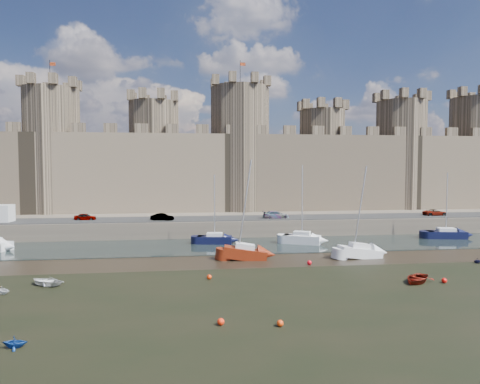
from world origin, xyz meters
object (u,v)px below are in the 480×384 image
at_px(sailboat_3, 446,234).
at_px(sailboat_4, 245,252).
at_px(car_0, 85,217).
at_px(car_2, 276,215).
at_px(sailboat_5, 360,251).
at_px(dinghy_1, 15,342).
at_px(car_1, 162,217).
at_px(car_3, 435,213).
at_px(sailboat_2, 302,238).
at_px(sailboat_1, 215,239).

height_order(sailboat_3, sailboat_4, sailboat_4).
height_order(car_0, car_2, car_2).
height_order(car_0, sailboat_4, sailboat_4).
xyz_separation_m(car_2, sailboat_5, (6.01, -18.32, -2.33)).
bearing_deg(dinghy_1, car_1, -15.83).
bearing_deg(car_3, sailboat_4, 118.35).
bearing_deg(sailboat_5, car_3, 36.68).
bearing_deg(sailboat_3, car_0, -178.40).
height_order(car_3, sailboat_2, sailboat_2).
distance_m(car_0, sailboat_2, 32.55).
height_order(car_0, car_3, car_0).
xyz_separation_m(car_1, car_2, (17.53, 0.65, 0.04)).
height_order(car_2, dinghy_1, car_2).
xyz_separation_m(car_3, dinghy_1, (-50.73, -40.03, -2.68)).
distance_m(car_1, sailboat_1, 10.22).
height_order(sailboat_3, sailboat_5, sailboat_5).
bearing_deg(car_1, sailboat_1, -116.08).
bearing_deg(sailboat_2, car_1, -178.46).
relative_size(car_0, sailboat_2, 0.29).
height_order(sailboat_1, sailboat_5, sailboat_5).
height_order(sailboat_4, dinghy_1, sailboat_4).
height_order(sailboat_2, sailboat_4, sailboat_4).
xyz_separation_m(car_1, sailboat_5, (23.54, -17.67, -2.29)).
height_order(car_0, car_1, car_1).
xyz_separation_m(car_0, sailboat_1, (18.98, -8.63, -2.28)).
height_order(sailboat_4, sailboat_5, sailboat_4).
height_order(car_2, sailboat_4, sailboat_4).
relative_size(car_1, sailboat_2, 0.32).
distance_m(car_3, sailboat_3, 8.35).
relative_size(car_1, car_2, 0.82).
bearing_deg(car_0, sailboat_2, -105.45).
xyz_separation_m(sailboat_1, sailboat_2, (11.82, -1.67, 0.09)).
relative_size(car_1, sailboat_1, 0.36).
relative_size(sailboat_1, dinghy_1, 7.06).
bearing_deg(sailboat_4, sailboat_2, 48.87).
relative_size(sailboat_3, dinghy_1, 7.24).
relative_size(car_2, dinghy_1, 3.08).
bearing_deg(car_3, sailboat_2, 111.08).
xyz_separation_m(sailboat_4, dinghy_1, (-16.51, -22.13, -0.47)).
bearing_deg(sailboat_4, sailboat_3, 23.76).
height_order(car_2, sailboat_2, sailboat_2).
relative_size(car_2, sailboat_2, 0.38).
bearing_deg(car_2, car_3, -88.57).
height_order(car_3, sailboat_3, sailboat_3).
distance_m(car_3, sailboat_4, 38.68).
relative_size(car_1, sailboat_4, 0.30).
bearing_deg(sailboat_3, sailboat_2, -164.62).
bearing_deg(car_3, dinghy_1, 129.00).
relative_size(car_2, sailboat_1, 0.44).
relative_size(sailboat_1, sailboat_2, 0.88).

